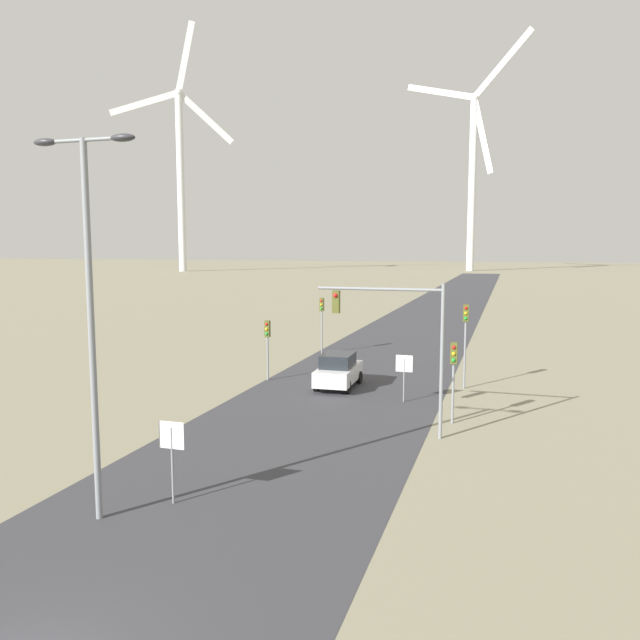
{
  "coord_description": "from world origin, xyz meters",
  "views": [
    {
      "loc": [
        7.98,
        -7.79,
        7.45
      ],
      "look_at": [
        0.0,
        18.15,
        4.23
      ],
      "focal_mm": 35.0,
      "sensor_mm": 36.0,
      "label": 1
    }
  ],
  "objects_px": {
    "traffic_light_post_near_left": "(267,337)",
    "car_approaching": "(338,370)",
    "traffic_light_mast_overhead": "(397,326)",
    "wind_turbine_far_left": "(180,164)",
    "stop_sign_far": "(404,369)",
    "traffic_light_post_mid_left": "(322,313)",
    "stop_sign_near": "(172,446)",
    "wind_turbine_left": "(473,165)",
    "traffic_light_post_mid_right": "(466,327)",
    "traffic_light_post_near_right": "(454,364)",
    "streetlamp": "(90,287)"
  },
  "relations": [
    {
      "from": "traffic_light_post_near_left",
      "to": "car_approaching",
      "type": "distance_m",
      "value": 4.56
    },
    {
      "from": "traffic_light_mast_overhead",
      "to": "wind_turbine_far_left",
      "type": "xyz_separation_m",
      "value": [
        -90.05,
        142.8,
        27.19
      ]
    },
    {
      "from": "stop_sign_far",
      "to": "wind_turbine_far_left",
      "type": "height_order",
      "value": "wind_turbine_far_left"
    },
    {
      "from": "traffic_light_post_mid_left",
      "to": "wind_turbine_far_left",
      "type": "height_order",
      "value": "wind_turbine_far_left"
    },
    {
      "from": "car_approaching",
      "to": "stop_sign_near",
      "type": "bearing_deg",
      "value": -92.15
    },
    {
      "from": "stop_sign_far",
      "to": "wind_turbine_left",
      "type": "height_order",
      "value": "wind_turbine_left"
    },
    {
      "from": "stop_sign_near",
      "to": "traffic_light_mast_overhead",
      "type": "xyz_separation_m",
      "value": [
        4.99,
        8.54,
        2.63
      ]
    },
    {
      "from": "stop_sign_far",
      "to": "traffic_light_post_mid_left",
      "type": "height_order",
      "value": "traffic_light_post_mid_left"
    },
    {
      "from": "wind_turbine_left",
      "to": "traffic_light_post_mid_right",
      "type": "bearing_deg",
      "value": -86.43
    },
    {
      "from": "traffic_light_post_near_left",
      "to": "wind_turbine_left",
      "type": "bearing_deg",
      "value": 89.81
    },
    {
      "from": "traffic_light_post_near_right",
      "to": "wind_turbine_left",
      "type": "height_order",
      "value": "wind_turbine_left"
    },
    {
      "from": "traffic_light_post_near_right",
      "to": "traffic_light_post_mid_left",
      "type": "distance_m",
      "value": 18.13
    },
    {
      "from": "traffic_light_post_mid_right",
      "to": "stop_sign_near",
      "type": "bearing_deg",
      "value": -111.67
    },
    {
      "from": "streetlamp",
      "to": "traffic_light_post_near_left",
      "type": "distance_m",
      "value": 18.53
    },
    {
      "from": "stop_sign_far",
      "to": "traffic_light_post_mid_left",
      "type": "xyz_separation_m",
      "value": [
        -7.75,
        11.89,
        1.26
      ]
    },
    {
      "from": "traffic_light_post_near_right",
      "to": "wind_turbine_far_left",
      "type": "bearing_deg",
      "value": 123.23
    },
    {
      "from": "traffic_light_post_mid_right",
      "to": "traffic_light_mast_overhead",
      "type": "relative_size",
      "value": 0.74
    },
    {
      "from": "traffic_light_post_mid_left",
      "to": "wind_turbine_far_left",
      "type": "xyz_separation_m",
      "value": [
        -81.74,
        125.64,
        28.69
      ]
    },
    {
      "from": "stop_sign_far",
      "to": "traffic_light_post_mid_right",
      "type": "relative_size",
      "value": 0.51
    },
    {
      "from": "traffic_light_post_near_right",
      "to": "traffic_light_mast_overhead",
      "type": "height_order",
      "value": "traffic_light_mast_overhead"
    },
    {
      "from": "traffic_light_post_near_left",
      "to": "stop_sign_far",
      "type": "bearing_deg",
      "value": -18.28
    },
    {
      "from": "traffic_light_post_near_right",
      "to": "wind_turbine_left",
      "type": "xyz_separation_m",
      "value": [
        -10.13,
        169.01,
        29.14
      ]
    },
    {
      "from": "traffic_light_mast_overhead",
      "to": "wind_turbine_far_left",
      "type": "relative_size",
      "value": 0.08
    },
    {
      "from": "stop_sign_far",
      "to": "traffic_light_post_mid_right",
      "type": "distance_m",
      "value": 4.87
    },
    {
      "from": "traffic_light_post_near_right",
      "to": "stop_sign_near",
      "type": "bearing_deg",
      "value": -122.97
    },
    {
      "from": "stop_sign_far",
      "to": "traffic_light_post_mid_left",
      "type": "relative_size",
      "value": 0.59
    },
    {
      "from": "stop_sign_far",
      "to": "wind_turbine_left",
      "type": "relative_size",
      "value": 0.03
    },
    {
      "from": "stop_sign_near",
      "to": "traffic_light_post_mid_left",
      "type": "height_order",
      "value": "traffic_light_post_mid_left"
    },
    {
      "from": "traffic_light_post_near_right",
      "to": "wind_turbine_far_left",
      "type": "distance_m",
      "value": 170.49
    },
    {
      "from": "wind_turbine_left",
      "to": "car_approaching",
      "type": "bearing_deg",
      "value": -88.7
    },
    {
      "from": "traffic_light_post_near_right",
      "to": "car_approaching",
      "type": "distance_m",
      "value": 8.36
    },
    {
      "from": "traffic_light_post_near_right",
      "to": "wind_turbine_far_left",
      "type": "relative_size",
      "value": 0.05
    },
    {
      "from": "stop_sign_far",
      "to": "wind_turbine_far_left",
      "type": "bearing_deg",
      "value": 123.05
    },
    {
      "from": "wind_turbine_left",
      "to": "wind_turbine_far_left",
      "type": "bearing_deg",
      "value": -160.84
    },
    {
      "from": "streetlamp",
      "to": "traffic_light_mast_overhead",
      "type": "bearing_deg",
      "value": 57.35
    },
    {
      "from": "streetlamp",
      "to": "wind_turbine_left",
      "type": "distance_m",
      "value": 183.06
    },
    {
      "from": "wind_turbine_far_left",
      "to": "wind_turbine_left",
      "type": "distance_m",
      "value": 86.74
    },
    {
      "from": "traffic_light_mast_overhead",
      "to": "stop_sign_near",
      "type": "bearing_deg",
      "value": -120.31
    },
    {
      "from": "streetlamp",
      "to": "traffic_light_mast_overhead",
      "type": "relative_size",
      "value": 1.7
    },
    {
      "from": "wind_turbine_far_left",
      "to": "wind_turbine_left",
      "type": "bearing_deg",
      "value": 19.16
    },
    {
      "from": "streetlamp",
      "to": "stop_sign_far",
      "type": "bearing_deg",
      "value": 69.03
    },
    {
      "from": "traffic_light_post_near_left",
      "to": "traffic_light_post_near_right",
      "type": "xyz_separation_m",
      "value": [
        10.66,
        -5.69,
        0.08
      ]
    },
    {
      "from": "car_approaching",
      "to": "wind_turbine_far_left",
      "type": "bearing_deg",
      "value": 122.31
    },
    {
      "from": "traffic_light_mast_overhead",
      "to": "traffic_light_post_near_left",
      "type": "bearing_deg",
      "value": 137.43
    },
    {
      "from": "traffic_light_post_near_left",
      "to": "car_approaching",
      "type": "bearing_deg",
      "value": -7.69
    },
    {
      "from": "traffic_light_post_mid_left",
      "to": "wind_turbine_left",
      "type": "distance_m",
      "value": 156.78
    },
    {
      "from": "traffic_light_post_mid_right",
      "to": "traffic_light_post_mid_left",
      "type": "bearing_deg",
      "value": 141.84
    },
    {
      "from": "traffic_light_post_mid_left",
      "to": "car_approaching",
      "type": "distance_m",
      "value": 10.72
    },
    {
      "from": "streetlamp",
      "to": "traffic_light_mast_overhead",
      "type": "distance_m",
      "value": 12.08
    },
    {
      "from": "stop_sign_far",
      "to": "car_approaching",
      "type": "relative_size",
      "value": 0.55
    }
  ]
}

